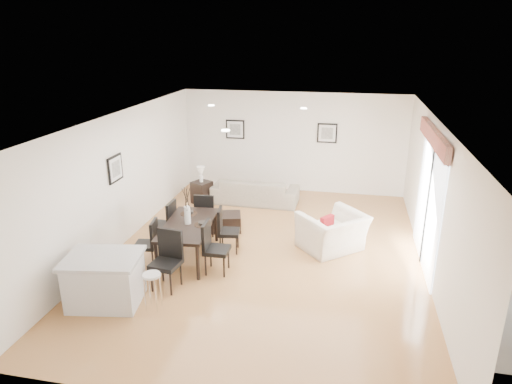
% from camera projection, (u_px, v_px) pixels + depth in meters
% --- Properties ---
extents(ground, '(8.00, 8.00, 0.00)m').
position_uv_depth(ground, '(266.00, 254.00, 9.06)').
color(ground, '#B77D4B').
rests_on(ground, ground).
extents(wall_back, '(6.00, 0.04, 2.70)m').
position_uv_depth(wall_back, '(293.00, 142.00, 12.31)').
color(wall_back, white).
rests_on(wall_back, ground).
extents(wall_front, '(6.00, 0.04, 2.70)m').
position_uv_depth(wall_front, '(200.00, 308.00, 4.92)').
color(wall_front, white).
rests_on(wall_front, ground).
extents(wall_left, '(0.04, 8.00, 2.70)m').
position_uv_depth(wall_left, '(120.00, 180.00, 9.18)').
color(wall_left, white).
rests_on(wall_left, ground).
extents(wall_right, '(0.04, 8.00, 2.70)m').
position_uv_depth(wall_right, '(433.00, 201.00, 8.05)').
color(wall_right, white).
rests_on(wall_right, ground).
extents(ceiling, '(6.00, 8.00, 0.02)m').
position_uv_depth(ceiling, '(267.00, 119.00, 8.17)').
color(ceiling, white).
rests_on(ceiling, wall_back).
extents(sofa, '(2.20, 0.90, 0.64)m').
position_uv_depth(sofa, '(255.00, 191.00, 11.70)').
color(sofa, '#A59B85').
rests_on(sofa, ground).
extents(armchair, '(1.57, 1.56, 0.77)m').
position_uv_depth(armchair, '(332.00, 232.00, 9.14)').
color(armchair, white).
rests_on(armchair, ground).
extents(dining_table, '(1.00, 1.79, 0.72)m').
position_uv_depth(dining_table, '(188.00, 227.00, 8.71)').
color(dining_table, black).
rests_on(dining_table, ground).
extents(dining_chair_wnear, '(0.46, 0.46, 0.90)m').
position_uv_depth(dining_chair_wnear, '(150.00, 240.00, 8.49)').
color(dining_chair_wnear, black).
rests_on(dining_chair_wnear, ground).
extents(dining_chair_wfar, '(0.44, 0.44, 0.96)m').
position_uv_depth(dining_chair_wfar, '(167.00, 221.00, 9.26)').
color(dining_chair_wfar, black).
rests_on(dining_chair_wfar, ground).
extents(dining_chair_enear, '(0.45, 0.45, 0.97)m').
position_uv_depth(dining_chair_enear, '(212.00, 244.00, 8.23)').
color(dining_chair_enear, black).
rests_on(dining_chair_enear, ground).
extents(dining_chair_efar, '(0.46, 0.46, 0.91)m').
position_uv_depth(dining_chair_efar, '(225.00, 228.00, 9.03)').
color(dining_chair_efar, black).
rests_on(dining_chair_efar, ground).
extents(dining_chair_head, '(0.51, 0.51, 1.02)m').
position_uv_depth(dining_chair_head, '(168.00, 256.00, 7.75)').
color(dining_chair_head, black).
rests_on(dining_chair_head, ground).
extents(dining_chair_foot, '(0.45, 0.45, 0.95)m').
position_uv_depth(dining_chair_foot, '(206.00, 212.00, 9.74)').
color(dining_chair_foot, black).
rests_on(dining_chair_foot, ground).
extents(vase, '(0.79, 1.30, 0.73)m').
position_uv_depth(vase, '(187.00, 208.00, 8.58)').
color(vase, white).
rests_on(vase, dining_table).
extents(coffee_table, '(1.01, 0.76, 0.36)m').
position_uv_depth(coffee_table, '(220.00, 222.00, 10.13)').
color(coffee_table, black).
rests_on(coffee_table, ground).
extents(side_table, '(0.57, 0.57, 0.57)m').
position_uv_depth(side_table, '(202.00, 192.00, 11.70)').
color(side_table, black).
rests_on(side_table, ground).
extents(table_lamp, '(0.21, 0.21, 0.40)m').
position_uv_depth(table_lamp, '(201.00, 172.00, 11.52)').
color(table_lamp, white).
rests_on(table_lamp, side_table).
extents(cushion, '(0.27, 0.32, 0.32)m').
position_uv_depth(cushion, '(327.00, 224.00, 8.99)').
color(cushion, maroon).
rests_on(cushion, armchair).
extents(kitchen_island, '(1.31, 1.08, 0.82)m').
position_uv_depth(kitchen_island, '(105.00, 280.00, 7.31)').
color(kitchen_island, silver).
rests_on(kitchen_island, ground).
extents(bar_stool, '(0.28, 0.28, 0.61)m').
position_uv_depth(bar_stool, '(152.00, 279.00, 7.12)').
color(bar_stool, silver).
rests_on(bar_stool, ground).
extents(framed_print_back_left, '(0.52, 0.04, 0.52)m').
position_uv_depth(framed_print_back_left, '(235.00, 129.00, 12.49)').
color(framed_print_back_left, black).
rests_on(framed_print_back_left, wall_back).
extents(framed_print_back_right, '(0.52, 0.04, 0.52)m').
position_uv_depth(framed_print_back_right, '(327.00, 133.00, 12.01)').
color(framed_print_back_right, black).
rests_on(framed_print_back_right, wall_back).
extents(framed_print_left_wall, '(0.04, 0.52, 0.52)m').
position_uv_depth(framed_print_left_wall, '(115.00, 169.00, 8.89)').
color(framed_print_left_wall, black).
rests_on(framed_print_left_wall, wall_left).
extents(sliding_door, '(0.12, 2.70, 2.57)m').
position_uv_depth(sliding_door, '(430.00, 179.00, 8.23)').
color(sliding_door, white).
rests_on(sliding_door, wall_right).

